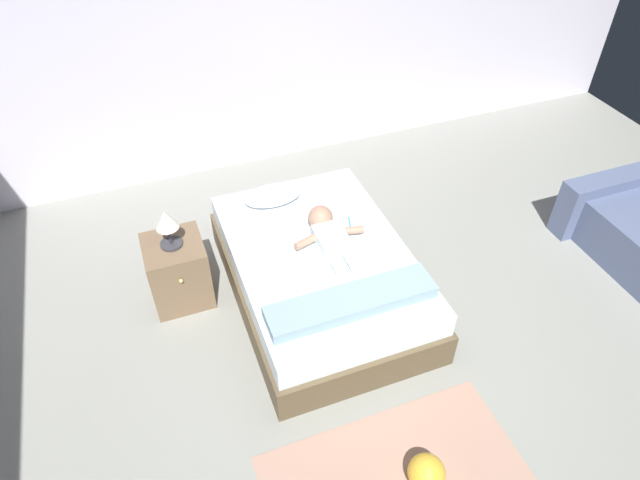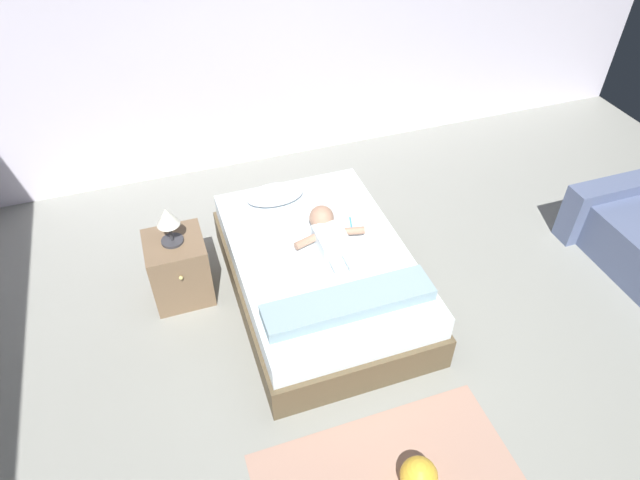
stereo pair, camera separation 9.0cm
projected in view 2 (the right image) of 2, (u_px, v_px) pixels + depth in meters
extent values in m
plane|color=gray|center=(403.00, 387.00, 3.68)|extent=(8.00, 8.00, 0.00)
cube|color=silver|center=(272.00, 25.00, 4.91)|extent=(8.00, 0.12, 2.65)
cube|color=brown|center=(320.00, 282.00, 4.20)|extent=(1.25, 1.85, 0.28)
cube|color=white|center=(320.00, 260.00, 4.05)|extent=(1.20, 1.77, 0.19)
ellipsoid|color=white|center=(275.00, 194.00, 4.38)|extent=(0.46, 0.26, 0.12)
cube|color=white|center=(332.00, 240.00, 3.98)|extent=(0.21, 0.28, 0.11)
sphere|color=tan|center=(322.00, 218.00, 4.11)|extent=(0.18, 0.18, 0.18)
cylinder|color=tan|center=(306.00, 242.00, 3.97)|extent=(0.18, 0.10, 0.06)
cylinder|color=tan|center=(353.00, 231.00, 4.06)|extent=(0.18, 0.09, 0.06)
cylinder|color=white|center=(335.00, 264.00, 3.83)|extent=(0.06, 0.17, 0.06)
cylinder|color=white|center=(349.00, 261.00, 3.86)|extent=(0.06, 0.17, 0.06)
cube|color=#3C8AE0|center=(351.00, 223.00, 4.20)|extent=(0.05, 0.15, 0.01)
cube|color=white|center=(350.00, 216.00, 4.25)|extent=(0.02, 0.03, 0.01)
cube|color=slate|center=(616.00, 205.00, 4.73)|extent=(1.00, 0.20, 0.51)
cube|color=brown|center=(179.00, 268.00, 4.14)|extent=(0.42, 0.42, 0.53)
sphere|color=tan|center=(181.00, 278.00, 3.90)|extent=(0.03, 0.03, 0.03)
cylinder|color=#333338|center=(173.00, 241.00, 3.95)|extent=(0.16, 0.16, 0.02)
cylinder|color=#333338|center=(170.00, 232.00, 3.90)|extent=(0.02, 0.02, 0.14)
cone|color=silver|center=(167.00, 217.00, 3.80)|extent=(0.16, 0.16, 0.14)
sphere|color=gold|center=(419.00, 476.00, 3.11)|extent=(0.22, 0.22, 0.22)
cube|color=#85A0AB|center=(349.00, 302.00, 3.55)|extent=(1.12, 0.26, 0.09)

